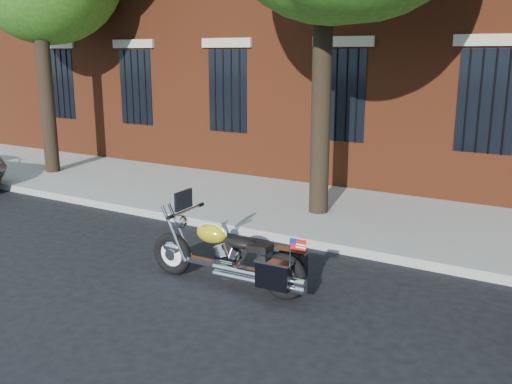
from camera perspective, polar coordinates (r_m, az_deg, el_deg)
The scene contains 4 objects.
ground at distance 8.89m, azimuth -4.73°, elevation -6.80°, with size 120.00×120.00×0.00m, color black.
curb at distance 9.95m, azimuth -0.10°, elevation -4.03°, with size 40.00×0.16×0.15m, color gray.
sidewalk at distance 11.54m, azimuth 4.73°, elevation -1.57°, with size 40.00×3.60×0.15m, color gray.
motorcycle at distance 7.70m, azimuth -2.32°, elevation -6.66°, with size 2.52×0.75×1.27m.
Camera 1 is at (4.90, -6.74, 3.11)m, focal length 40.00 mm.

